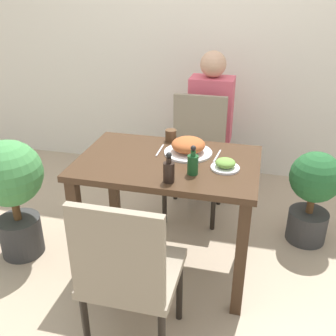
# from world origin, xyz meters

# --- Properties ---
(ground_plane) EXTENTS (16.00, 16.00, 0.00)m
(ground_plane) POSITION_xyz_m (0.00, 0.00, 0.00)
(ground_plane) COLOR tan
(wall_back) EXTENTS (8.00, 0.05, 2.60)m
(wall_back) POSITION_xyz_m (0.00, 1.50, 1.30)
(wall_back) COLOR silver
(wall_back) RESTS_ON ground_plane
(dining_table) EXTENTS (1.01, 0.66, 0.75)m
(dining_table) POSITION_xyz_m (0.00, 0.00, 0.62)
(dining_table) COLOR #3D2819
(dining_table) RESTS_ON ground_plane
(chair_near) EXTENTS (0.42, 0.42, 0.89)m
(chair_near) POSITION_xyz_m (-0.02, -0.66, 0.50)
(chair_near) COLOR gray
(chair_near) RESTS_ON ground_plane
(chair_far) EXTENTS (0.42, 0.42, 0.89)m
(chair_far) POSITION_xyz_m (0.04, 0.73, 0.50)
(chair_far) COLOR gray
(chair_far) RESTS_ON ground_plane
(food_plate) EXTENTS (0.28, 0.28, 0.10)m
(food_plate) POSITION_xyz_m (0.09, 0.12, 0.79)
(food_plate) COLOR white
(food_plate) RESTS_ON dining_table
(side_plate) EXTENTS (0.15, 0.15, 0.06)m
(side_plate) POSITION_xyz_m (0.32, -0.04, 0.77)
(side_plate) COLOR white
(side_plate) RESTS_ON dining_table
(drink_cup) EXTENTS (0.07, 0.07, 0.07)m
(drink_cup) POSITION_xyz_m (-0.05, 0.28, 0.78)
(drink_cup) COLOR #4C331E
(drink_cup) RESTS_ON dining_table
(sauce_bottle) EXTENTS (0.06, 0.06, 0.16)m
(sauce_bottle) POSITION_xyz_m (0.07, -0.25, 0.81)
(sauce_bottle) COLOR black
(sauce_bottle) RESTS_ON dining_table
(condiment_bottle) EXTENTS (0.06, 0.06, 0.16)m
(condiment_bottle) POSITION_xyz_m (0.16, -0.13, 0.81)
(condiment_bottle) COLOR #194C23
(condiment_bottle) RESTS_ON dining_table
(fork_utensil) EXTENTS (0.01, 0.17, 0.00)m
(fork_utensil) POSITION_xyz_m (-0.08, 0.12, 0.75)
(fork_utensil) COLOR silver
(fork_utensil) RESTS_ON dining_table
(spoon_utensil) EXTENTS (0.03, 0.17, 0.00)m
(spoon_utensil) POSITION_xyz_m (0.26, 0.12, 0.75)
(spoon_utensil) COLOR silver
(spoon_utensil) RESTS_ON dining_table
(potted_plant_left) EXTENTS (0.41, 0.41, 0.80)m
(potted_plant_left) POSITION_xyz_m (-0.97, -0.10, 0.49)
(potted_plant_left) COLOR #333333
(potted_plant_left) RESTS_ON ground_plane
(potted_plant_right) EXTENTS (0.34, 0.34, 0.66)m
(potted_plant_right) POSITION_xyz_m (0.87, 0.51, 0.38)
(potted_plant_right) COLOR #333333
(potted_plant_right) RESTS_ON ground_plane
(person_figure) EXTENTS (0.34, 0.22, 1.17)m
(person_figure) POSITION_xyz_m (0.09, 1.08, 0.58)
(person_figure) COLOR #2D3347
(person_figure) RESTS_ON ground_plane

